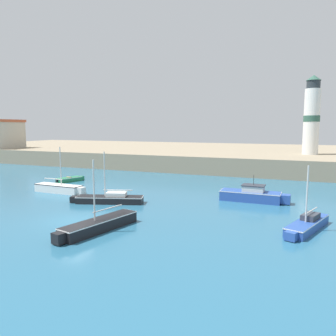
{
  "coord_description": "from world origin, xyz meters",
  "views": [
    {
      "loc": [
        15.11,
        -18.64,
        6.7
      ],
      "look_at": [
        0.81,
        15.78,
        2.0
      ],
      "focal_mm": 35.0,
      "sensor_mm": 36.0,
      "label": 1
    }
  ],
  "objects": [
    {
      "name": "sailboat_blue_5",
      "position": [
        15.55,
        3.99,
        0.39
      ],
      "size": [
        2.81,
        5.72,
        4.28
      ],
      "color": "#284C9E",
      "rests_on": "ground"
    },
    {
      "name": "harbor_shed_near_wharf",
      "position": [
        -40.0,
        28.24,
        5.34
      ],
      "size": [
        6.64,
        6.98,
        5.59
      ],
      "color": "#BCB29E",
      "rests_on": "quay_seawall"
    },
    {
      "name": "motorboat_blue_4",
      "position": [
        11.02,
        11.11,
        0.58
      ],
      "size": [
        6.11,
        1.88,
        2.41
      ],
      "color": "#284C9E",
      "rests_on": "ground"
    },
    {
      "name": "sailboat_black_2",
      "position": [
        3.08,
        -1.4,
        0.42
      ],
      "size": [
        2.53,
        6.44,
        4.67
      ],
      "color": "black",
      "rests_on": "ground"
    },
    {
      "name": "sailboat_white_1",
      "position": [
        -7.82,
        7.56,
        0.45
      ],
      "size": [
        5.87,
        1.51,
        4.7
      ],
      "color": "white",
      "rests_on": "ground"
    },
    {
      "name": "sailboat_black_0",
      "position": [
        -0.57,
        5.54,
        0.39
      ],
      "size": [
        6.46,
        3.22,
        4.57
      ],
      "color": "black",
      "rests_on": "ground"
    },
    {
      "name": "ground_plane",
      "position": [
        0.0,
        0.0,
        0.0
      ],
      "size": [
        200.0,
        200.0,
        0.0
      ],
      "primitive_type": "plane",
      "color": "#28607F"
    },
    {
      "name": "quay_seawall",
      "position": [
        0.0,
        44.85,
        1.26
      ],
      "size": [
        120.0,
        40.0,
        2.52
      ],
      "primitive_type": "cube",
      "color": "gray",
      "rests_on": "ground"
    },
    {
      "name": "lighthouse",
      "position": [
        16.0,
        35.63,
        8.23
      ],
      "size": [
        2.35,
        2.35,
        11.81
      ],
      "color": "silver",
      "rests_on": "quay_seawall"
    },
    {
      "name": "dinghy_green_3",
      "position": [
        -11.31,
        13.41,
        0.3
      ],
      "size": [
        2.01,
        3.72,
        0.62
      ],
      "color": "#237A4C",
      "rests_on": "ground"
    }
  ]
}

